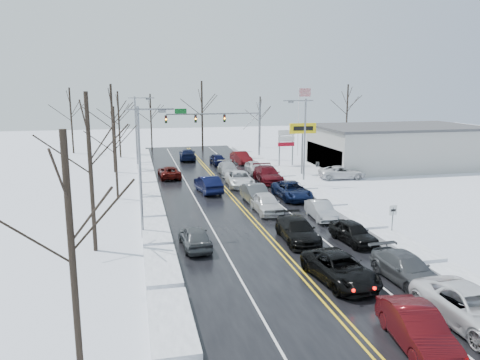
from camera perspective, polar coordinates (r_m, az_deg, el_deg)
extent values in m
plane|color=silver|center=(38.17, 1.00, -4.25)|extent=(160.00, 160.00, 0.00)
cube|color=black|center=(40.05, 0.32, -3.48)|extent=(14.00, 84.00, 0.01)
cube|color=white|center=(39.09, -10.63, -4.07)|extent=(1.88, 72.00, 0.56)
cube|color=white|center=(42.37, 10.39, -2.84)|extent=(1.88, 72.00, 0.56)
cylinder|color=slate|center=(66.29, 2.37, 5.99)|extent=(0.24, 0.24, 8.00)
cylinder|color=slate|center=(64.69, -3.23, 8.07)|extent=(13.00, 0.18, 0.18)
cylinder|color=slate|center=(65.86, 1.37, 7.18)|extent=(2.33, 0.10, 2.33)
cube|color=#0C591E|center=(64.07, -7.25, 8.32)|extent=(1.60, 0.08, 0.70)
cube|color=black|center=(65.00, -1.91, 7.52)|extent=(0.32, 0.25, 1.05)
sphere|color=#3F0705|center=(64.83, -1.88, 7.78)|extent=(0.20, 0.20, 0.20)
sphere|color=orange|center=(64.85, -1.88, 7.51)|extent=(0.22, 0.22, 0.22)
sphere|color=black|center=(64.87, -1.88, 7.25)|extent=(0.20, 0.20, 0.20)
cube|color=black|center=(64.37, -5.44, 7.44)|extent=(0.32, 0.25, 1.05)
sphere|color=#3F0705|center=(64.19, -5.42, 7.69)|extent=(0.20, 0.20, 0.20)
sphere|color=orange|center=(64.21, -5.42, 7.43)|extent=(0.22, 0.22, 0.22)
sphere|color=black|center=(64.23, -5.41, 7.16)|extent=(0.20, 0.20, 0.20)
cube|color=black|center=(63.97, -9.02, 7.32)|extent=(0.32, 0.25, 1.05)
sphere|color=#3F0705|center=(63.79, -9.02, 7.58)|extent=(0.20, 0.20, 0.20)
sphere|color=orange|center=(63.81, -9.01, 7.31)|extent=(0.22, 0.22, 0.22)
sphere|color=black|center=(63.83, -9.00, 7.04)|extent=(0.20, 0.20, 0.20)
cylinder|color=slate|center=(55.67, 7.60, 3.60)|extent=(0.20, 0.20, 5.60)
cube|color=yellow|center=(55.38, 7.67, 6.26)|extent=(3.20, 0.30, 1.20)
cube|color=black|center=(55.22, 7.73, 6.25)|extent=(2.40, 0.04, 0.50)
cylinder|color=slate|center=(61.11, 4.83, 3.60)|extent=(0.16, 0.16, 4.00)
cylinder|color=slate|center=(61.68, 6.43, 3.64)|extent=(0.16, 0.16, 4.00)
cube|color=white|center=(61.12, 5.67, 5.76)|extent=(2.20, 0.22, 0.70)
cube|color=white|center=(61.20, 5.66, 5.01)|extent=(2.20, 0.22, 0.70)
cube|color=#A70C1E|center=(61.28, 5.65, 4.36)|extent=(2.20, 0.22, 0.50)
cylinder|color=slate|center=(33.78, 18.07, -5.00)|extent=(0.08, 0.08, 2.20)
cube|color=white|center=(33.54, 18.17, -3.52)|extent=(0.55, 0.05, 0.70)
cube|color=black|center=(33.51, 18.20, -3.54)|extent=(0.35, 0.02, 0.15)
cylinder|color=silver|center=(70.06, 7.12, 7.03)|extent=(0.14, 0.14, 10.00)
cube|color=#A3A39F|center=(63.39, 18.49, 3.79)|extent=(20.00, 12.00, 5.00)
cube|color=#262628|center=(58.99, 10.13, 2.78)|extent=(0.10, 11.00, 2.80)
cube|color=#3F3F42|center=(63.12, 18.64, 6.17)|extent=(20.40, 12.40, 0.30)
cylinder|color=slate|center=(49.19, 7.89, 4.55)|extent=(0.18, 0.18, 9.00)
cylinder|color=slate|center=(48.59, 7.13, 9.58)|extent=(3.20, 0.12, 0.12)
cube|color=slate|center=(48.32, 6.22, 9.41)|extent=(0.50, 0.25, 0.18)
cylinder|color=slate|center=(32.21, -12.07, 0.76)|extent=(0.18, 0.18, 9.00)
cylinder|color=slate|center=(31.72, -10.94, 8.48)|extent=(3.20, 0.12, 0.12)
cube|color=slate|center=(31.77, -9.47, 8.26)|extent=(0.50, 0.25, 0.18)
cylinder|color=slate|center=(59.95, -12.54, 5.62)|extent=(0.18, 0.18, 9.00)
cylinder|color=slate|center=(59.70, -11.95, 9.76)|extent=(3.20, 0.12, 0.12)
cube|color=slate|center=(59.72, -11.16, 9.65)|extent=(0.50, 0.25, 0.18)
cylinder|color=#2D231C|center=(16.87, -19.72, -9.54)|extent=(0.24, 0.24, 9.00)
cylinder|color=#2D231C|center=(30.27, -17.72, 0.75)|extent=(0.27, 0.27, 10.00)
cylinder|color=#2D231C|center=(44.12, -14.93, 3.15)|extent=(0.23, 0.23, 8.50)
cylinder|color=#2D231C|center=(57.94, -15.24, 6.04)|extent=(0.28, 0.28, 10.50)
cylinder|color=#2D231C|center=(69.92, -14.53, 6.54)|extent=(0.25, 0.25, 9.50)
cylinder|color=#2D231C|center=(76.41, -19.86, 6.81)|extent=(0.27, 0.27, 10.00)
cylinder|color=#2D231C|center=(76.94, -10.79, 6.94)|extent=(0.24, 0.24, 9.00)
cylinder|color=#2D231C|center=(75.60, -4.64, 7.78)|extent=(0.29, 0.29, 11.00)
cylinder|color=#2D231C|center=(79.20, 2.45, 7.07)|extent=(0.23, 0.23, 8.50)
cylinder|color=#2D231C|center=(85.20, 12.90, 7.78)|extent=(0.28, 0.28, 10.50)
imported|color=#45090C|center=(21.28, 20.65, -18.44)|extent=(2.28, 4.98, 1.58)
imported|color=black|center=(26.24, 12.06, -12.03)|extent=(3.02, 5.58, 1.49)
imported|color=black|center=(32.19, 6.99, -7.37)|extent=(2.37, 5.35, 1.53)
imported|color=silver|center=(38.85, 3.22, -3.98)|extent=(1.93, 4.77, 1.62)
imported|color=#444749|center=(41.84, 1.93, -2.84)|extent=(1.87, 5.06, 1.65)
imported|color=white|center=(48.82, -0.06, -0.75)|extent=(2.88, 5.68, 1.54)
imported|color=#9FA1A7|center=(54.98, -1.47, 0.64)|extent=(2.21, 5.13, 1.47)
imported|color=black|center=(61.85, -2.70, 1.85)|extent=(1.92, 4.32, 1.44)
imported|color=white|center=(23.75, 26.33, -15.64)|extent=(2.99, 6.05, 1.65)
imported|color=#444649|center=(27.22, 19.53, -11.57)|extent=(2.30, 5.14, 1.47)
imported|color=black|center=(32.51, 13.56, -7.42)|extent=(2.17, 4.40, 1.44)
imported|color=#A3A5AB|center=(37.58, 9.81, -4.67)|extent=(1.73, 4.35, 1.41)
imported|color=#0B1433|center=(43.80, 6.32, -2.25)|extent=(2.68, 5.62, 1.55)
imported|color=#4D0A11|center=(50.93, 3.38, -0.25)|extent=(2.55, 5.93, 1.70)
imported|color=#BBBABD|center=(55.76, 1.79, 0.79)|extent=(1.81, 4.40, 1.49)
imported|color=#550B0E|center=(62.98, 0.14, 2.04)|extent=(2.26, 4.97, 1.58)
imported|color=black|center=(46.13, -3.88, -1.50)|extent=(2.31, 5.23, 1.67)
imported|color=#490D09|center=(53.66, -8.60, 0.24)|extent=(2.50, 5.04, 1.37)
imported|color=black|center=(66.20, -6.41, 2.43)|extent=(2.66, 5.64, 1.59)
imported|color=#434649|center=(30.74, -5.46, -8.25)|extent=(1.93, 4.41, 1.48)
imported|color=white|center=(53.91, 12.31, 0.16)|extent=(5.46, 3.00, 1.45)
imported|color=#48090B|center=(59.90, 12.80, 1.26)|extent=(2.74, 5.61, 1.57)
imported|color=#45484A|center=(62.18, 9.70, 1.75)|extent=(2.03, 4.06, 1.33)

